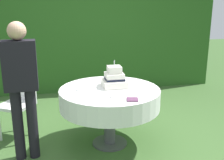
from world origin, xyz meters
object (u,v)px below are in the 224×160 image
Objects in this scene: cake_table at (110,98)px; serving_plate_left at (80,89)px; standing_person at (21,83)px; serving_plate_near at (144,86)px; napkin_stack at (132,99)px; garden_chair at (19,98)px; wedding_cake at (115,79)px; serving_plate_far at (116,97)px.

cake_table is 0.40m from serving_plate_left.
standing_person reaches higher than cake_table.
serving_plate_near reaches higher than cake_table.
napkin_stack is at bearing -70.37° from cake_table.
standing_person is at bearing -165.17° from serving_plate_left.
standing_person reaches higher than garden_chair.
serving_plate_near is (0.37, -0.07, -0.10)m from wedding_cake.
serving_plate_left is at bearing 172.96° from cake_table.
wedding_cake reaches higher than serving_plate_near.
wedding_cake is at bearing 47.88° from cake_table.
standing_person is (-0.65, -0.17, 0.17)m from serving_plate_left.
napkin_stack is 1.64m from garden_chair.
serving_plate_left is at bearing -174.04° from wedding_cake.
serving_plate_left is (-0.82, 0.02, 0.00)m from serving_plate_near.
garden_chair is 0.56× the size of standing_person.
wedding_cake is 2.42× the size of serving_plate_far.
napkin_stack is (-0.29, -0.48, 0.00)m from serving_plate_near.
serving_plate_near is (0.45, 0.02, 0.13)m from cake_table.
standing_person reaches higher than wedding_cake.
napkin_stack reaches higher than serving_plate_left.
serving_plate_left is at bearing 136.64° from napkin_stack.
wedding_cake is 0.21× the size of standing_person.
serving_plate_far is at bearing -100.34° from wedding_cake.
standing_person is (-1.19, 0.33, 0.17)m from napkin_stack.
cake_table is 0.79× the size of standing_person.
wedding_cake is 0.39m from serving_plate_near.
serving_plate_near is at bearing 58.70° from napkin_stack.
garden_chair is (-1.16, 0.50, -0.09)m from cake_table.
serving_plate_left is 0.12× the size of garden_chair.
serving_plate_near is 1.50m from standing_person.
cake_table is 0.47m from serving_plate_near.
standing_person reaches higher than serving_plate_near.
serving_plate_near and serving_plate_far have the same top height.
wedding_cake is at bearing 11.26° from standing_person.
wedding_cake is at bearing 169.03° from serving_plate_near.
standing_person reaches higher than serving_plate_far.
napkin_stack is (0.53, -0.50, 0.00)m from serving_plate_left.
serving_plate_far is 0.09× the size of standing_person.
garden_chair is at bearing 156.78° from cake_table.
garden_chair reaches higher than napkin_stack.
serving_plate_left is 0.70m from standing_person.
cake_table is 1.08m from standing_person.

